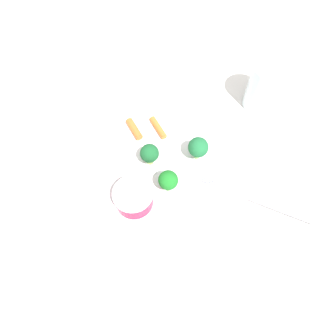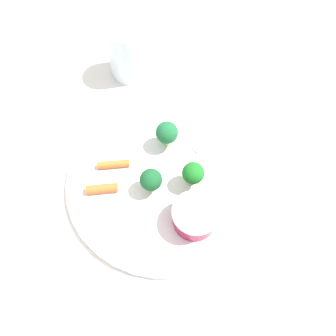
{
  "view_description": "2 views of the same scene",
  "coord_description": "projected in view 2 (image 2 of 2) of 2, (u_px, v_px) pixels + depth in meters",
  "views": [
    {
      "loc": [
        -0.08,
        -0.25,
        0.48
      ],
      "look_at": [
        0.0,
        -0.01,
        0.02
      ],
      "focal_mm": 32.46,
      "sensor_mm": 36.0,
      "label": 1
    },
    {
      "loc": [
        -0.22,
        -0.02,
        0.43
      ],
      "look_at": [
        0.01,
        -0.01,
        0.02
      ],
      "focal_mm": 33.1,
      "sensor_mm": 36.0,
      "label": 2
    }
  ],
  "objects": [
    {
      "name": "plate",
      "position": [
        164.0,
        178.0,
        0.48
      ],
      "size": [
        0.3,
        0.3,
        0.01
      ],
      "primitive_type": "cylinder",
      "color": "white",
      "rests_on": "ground_plane"
    },
    {
      "name": "sauce_cup",
      "position": [
        195.0,
        216.0,
        0.43
      ],
      "size": [
        0.06,
        0.06,
        0.04
      ],
      "color": "maroon",
      "rests_on": "plate"
    },
    {
      "name": "carrot_stick_0",
      "position": [
        102.0,
        189.0,
        0.46
      ],
      "size": [
        0.02,
        0.05,
        0.01
      ],
      "primitive_type": "cylinder",
      "rotation": [
        1.57,
        0.0,
        0.18
      ],
      "color": "orange",
      "rests_on": "plate"
    },
    {
      "name": "carrot_stick_1",
      "position": [
        114.0,
        164.0,
        0.48
      ],
      "size": [
        0.02,
        0.05,
        0.01
      ],
      "primitive_type": "cylinder",
      "rotation": [
        1.57,
        0.0,
        0.18
      ],
      "color": "orange",
      "rests_on": "plate"
    },
    {
      "name": "broccoli_floret_1",
      "position": [
        170.0,
        133.0,
        0.48
      ],
      "size": [
        0.04,
        0.04,
        0.05
      ],
      "color": "#89C566",
      "rests_on": "plate"
    },
    {
      "name": "drinking_glass",
      "position": [
        128.0,
        52.0,
        0.56
      ],
      "size": [
        0.07,
        0.07,
        0.1
      ],
      "primitive_type": "cylinder",
      "color": "silver",
      "rests_on": "ground_plane"
    },
    {
      "name": "fork",
      "position": [
        233.0,
        118.0,
        0.53
      ],
      "size": [
        0.15,
        0.14,
        0.0
      ],
      "color": "#B3B4C7",
      "rests_on": "plate"
    },
    {
      "name": "broccoli_floret_2",
      "position": [
        151.0,
        180.0,
        0.44
      ],
      "size": [
        0.03,
        0.03,
        0.05
      ],
      "color": "#94B657",
      "rests_on": "plate"
    },
    {
      "name": "broccoli_floret_0",
      "position": [
        193.0,
        174.0,
        0.44
      ],
      "size": [
        0.03,
        0.03,
        0.05
      ],
      "color": "#7EA869",
      "rests_on": "plate"
    },
    {
      "name": "ground_plane",
      "position": [
        164.0,
        180.0,
        0.49
      ],
      "size": [
        2.4,
        2.4,
        0.0
      ],
      "primitive_type": "plane",
      "color": "white"
    }
  ]
}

